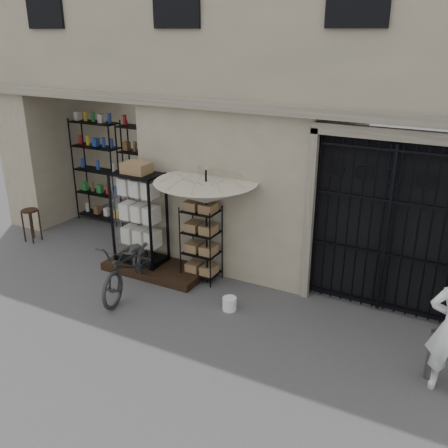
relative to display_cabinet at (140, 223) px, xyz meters
The scene contains 14 objects.
ground 3.30m from the display_cabinet, 29.88° to the right, with size 80.00×80.00×0.00m, color #27272B.
main_building 5.09m from the display_cabinet, 41.50° to the left, with size 14.00×4.00×9.00m, color gray.
shop_recess 2.21m from the display_cabinet, 145.15° to the left, with size 3.00×1.70×3.00m, color black.
shop_shelving 2.52m from the display_cabinet, 136.36° to the left, with size 2.70×0.50×2.50m, color black.
iron_gate 4.58m from the display_cabinet, ahead, with size 2.50×0.21×3.00m.
step_platform 0.95m from the display_cabinet, ahead, with size 2.00×0.90×0.15m, color black.
display_cabinet is the anchor object (origin of this frame).
wire_rack 1.32m from the display_cabinet, ahead, with size 0.66×0.49×1.46m.
market_umbrella 1.72m from the display_cabinet, ahead, with size 2.02×2.05×2.61m.
white_bucket 2.50m from the display_cabinet, 14.99° to the right, with size 0.24×0.24×0.23m, color silver.
bicycle 1.34m from the display_cabinet, 65.06° to the right, with size 0.68×1.03×1.95m, color black.
wooden_stool 3.04m from the display_cabinet, behind, with size 0.41×0.41×0.74m.
steel_bollard 5.60m from the display_cabinet, ahead, with size 0.13×0.13×0.73m, color slate.
shopkeeper 5.89m from the display_cabinet, 10.64° to the right, with size 0.69×1.88×0.45m, color white.
Camera 1 is at (2.91, -5.57, 4.43)m, focal length 40.00 mm.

